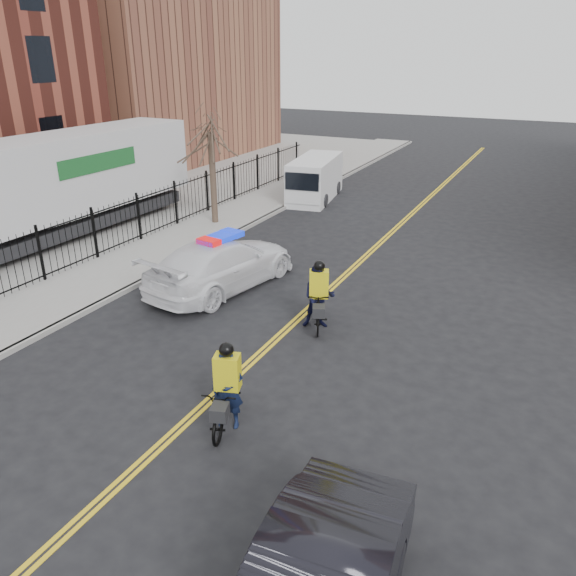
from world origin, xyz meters
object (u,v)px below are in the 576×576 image
(cyclist_near, at_px, (229,398))
(police_cruiser, at_px, (222,264))
(cargo_van, at_px, (314,180))
(cyclist_far, at_px, (319,302))
(semi_trailer, at_px, (57,182))

(cyclist_near, bearing_deg, police_cruiser, 105.72)
(cargo_van, relative_size, cyclist_near, 2.51)
(cyclist_far, bearing_deg, cyclist_near, -112.01)
(police_cruiser, bearing_deg, cargo_van, -71.05)
(police_cruiser, relative_size, semi_trailer, 0.45)
(semi_trailer, bearing_deg, cyclist_near, -29.54)
(cargo_van, xyz_separation_m, cyclist_far, (6.22, -13.69, -0.25))
(semi_trailer, distance_m, cyclist_far, 13.42)
(police_cruiser, bearing_deg, semi_trailer, -0.60)
(cargo_van, height_order, cyclist_far, cargo_van)
(cyclist_near, distance_m, cyclist_far, 5.10)
(police_cruiser, xyz_separation_m, cyclist_far, (4.08, -1.28, -0.05))
(semi_trailer, distance_m, cyclist_near, 15.47)
(cyclist_far, bearing_deg, cargo_van, 90.69)
(police_cruiser, distance_m, cyclist_far, 4.27)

